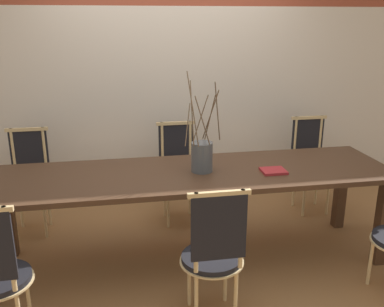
{
  "coord_description": "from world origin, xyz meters",
  "views": [
    {
      "loc": [
        -0.56,
        -3.11,
        1.92
      ],
      "look_at": [
        0.0,
        0.0,
        0.92
      ],
      "focal_mm": 40.0,
      "sensor_mm": 36.0,
      "label": 1
    }
  ],
  "objects_px": {
    "chair_far_center": "(311,162)",
    "vase_centerpiece": "(202,156)",
    "book_stack": "(273,171)",
    "dining_table": "(192,182)"
  },
  "relations": [
    {
      "from": "chair_far_center",
      "to": "vase_centerpiece",
      "type": "bearing_deg",
      "value": 30.85
    },
    {
      "from": "vase_centerpiece",
      "to": "book_stack",
      "type": "distance_m",
      "value": 0.57
    },
    {
      "from": "chair_far_center",
      "to": "vase_centerpiece",
      "type": "xyz_separation_m",
      "value": [
        -1.31,
        -0.78,
        0.39
      ]
    },
    {
      "from": "book_stack",
      "to": "dining_table",
      "type": "bearing_deg",
      "value": 168.84
    },
    {
      "from": "chair_far_center",
      "to": "vase_centerpiece",
      "type": "relative_size",
      "value": 1.25
    },
    {
      "from": "vase_centerpiece",
      "to": "book_stack",
      "type": "xyz_separation_m",
      "value": [
        0.55,
        -0.12,
        -0.12
      ]
    },
    {
      "from": "dining_table",
      "to": "chair_far_center",
      "type": "distance_m",
      "value": 1.6
    },
    {
      "from": "dining_table",
      "to": "book_stack",
      "type": "distance_m",
      "value": 0.65
    },
    {
      "from": "dining_table",
      "to": "vase_centerpiece",
      "type": "xyz_separation_m",
      "value": [
        0.08,
        -0.0,
        0.22
      ]
    },
    {
      "from": "chair_far_center",
      "to": "vase_centerpiece",
      "type": "height_order",
      "value": "vase_centerpiece"
    }
  ]
}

